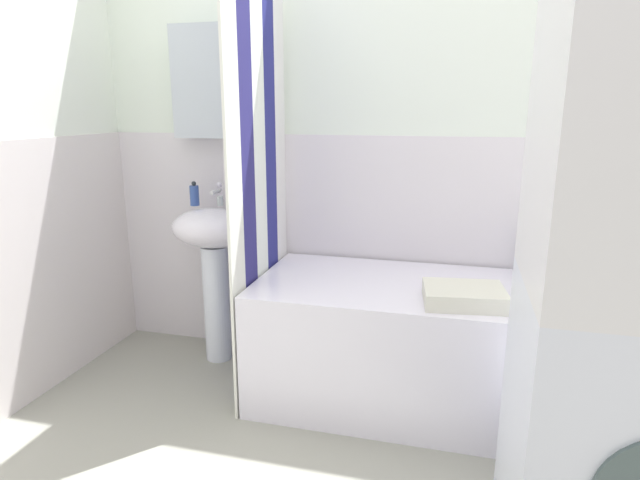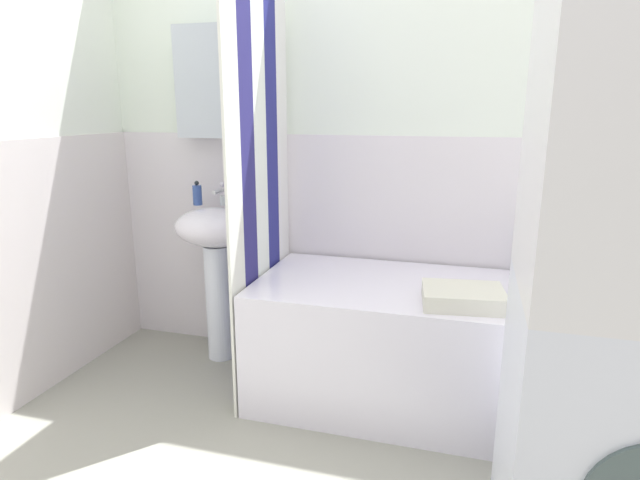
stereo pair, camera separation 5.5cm
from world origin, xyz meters
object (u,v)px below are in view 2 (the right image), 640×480
Objects in this scene: sink at (216,250)px; towel_folded at (463,297)px; bathtub at (434,347)px; shampoo_bottle at (532,255)px; soap_dispenser at (197,194)px; conditioner_bottle at (558,262)px; body_wash_bottle at (603,261)px; lotion_bottle at (580,260)px.

towel_folded is (1.26, -0.35, -0.01)m from sink.
sink is 1.21m from bathtub.
sink is 1.56m from shampoo_bottle.
soap_dispenser is 1.48m from towel_folded.
conditioner_bottle is 0.54× the size of towel_folded.
sink is 1.31m from towel_folded.
soap_dispenser is at bearing 163.20° from towel_folded.
soap_dispenser is 2.00m from body_wash_bottle.
sink is at bearing -176.29° from body_wash_bottle.
bathtub is at bearing 121.39° from towel_folded.
sink is 1.68m from conditioner_bottle.
sink is 0.31m from soap_dispenser.
towel_folded is (1.39, -0.42, -0.29)m from soap_dispenser.
soap_dispenser reaches higher than conditioner_bottle.
bathtub is at bearing -10.42° from soap_dispenser.
sink is 6.42× the size of soap_dispenser.
towel_folded is at bearing -141.27° from body_wash_bottle.
soap_dispenser is (-0.13, 0.07, 0.28)m from sink.
sink is 4.84× the size of conditioner_bottle.
conditioner_bottle is at bearing 28.58° from bathtub.
conditioner_bottle is (-0.09, 0.01, -0.02)m from lotion_bottle.
soap_dispenser is at bearing -178.44° from conditioner_bottle.
conditioner_bottle is at bearing -178.43° from body_wash_bottle.
soap_dispenser is 1.82m from conditioner_bottle.
body_wash_bottle is 0.10m from lotion_bottle.
conditioner_bottle is 0.78× the size of shampoo_bottle.
lotion_bottle is 0.96× the size of shampoo_bottle.
body_wash_bottle is 0.65× the size of towel_folded.
shampoo_bottle is (1.56, 0.10, 0.06)m from sink.
soap_dispenser is 0.58× the size of shampoo_bottle.
body_wash_bottle is 1.21× the size of conditioner_bottle.
towel_folded is (-0.41, -0.47, -0.05)m from conditioner_bottle.
shampoo_bottle is at bearing 3.80° from sink.
soap_dispenser is at bearing -178.74° from shampoo_bottle.
body_wash_bottle reaches higher than bathtub.
sink reaches higher than shampoo_bottle.
body_wash_bottle is (1.85, 0.12, 0.06)m from sink.
sink reaches higher than bathtub.
lotion_bottle is (1.76, 0.10, 0.06)m from sink.
shampoo_bottle is (-0.20, 0.00, 0.00)m from lotion_bottle.
bathtub is 7.60× the size of lotion_bottle.
conditioner_bottle is (1.67, 0.12, 0.04)m from sink.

